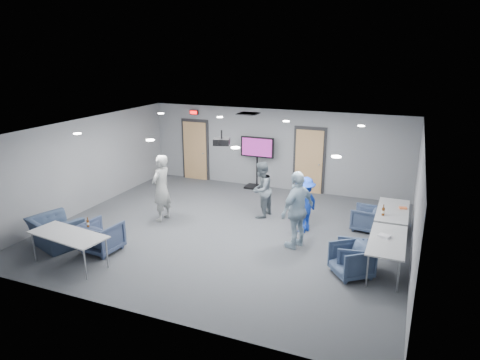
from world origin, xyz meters
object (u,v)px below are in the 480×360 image
at_px(chair_right_b, 353,256).
at_px(chair_front_a, 102,237).
at_px(bottle_right, 383,211).
at_px(projector, 222,142).
at_px(chair_right_a, 366,218).
at_px(bottle_front, 88,223).
at_px(person_c, 297,210).
at_px(person_a, 161,188).
at_px(chair_right_c, 351,260).
at_px(table_right_a, 393,211).
at_px(table_right_b, 387,242).
at_px(person_b, 261,190).
at_px(person_d, 304,205).
at_px(table_front_left, 68,236).
at_px(chair_front_b, 56,232).
at_px(tv_stand, 257,159).

relative_size(chair_right_b, chair_front_a, 0.87).
xyz_separation_m(bottle_right, projector, (-3.87, -0.85, 1.57)).
relative_size(chair_right_a, chair_front_a, 0.86).
relative_size(chair_front_a, bottle_front, 3.53).
distance_m(person_c, chair_right_a, 2.28).
height_order(chair_front_a, bottle_right, bottle_right).
relative_size(person_a, chair_right_c, 2.45).
xyz_separation_m(table_right_a, table_right_b, (-0.00, -1.90, -0.00)).
xyz_separation_m(person_a, chair_right_b, (5.32, -0.93, -0.61)).
bearing_deg(bottle_right, chair_right_b, -105.28).
xyz_separation_m(person_b, person_c, (1.45, -1.53, 0.14)).
bearing_deg(bottle_right, person_c, -152.75).
bearing_deg(person_d, projector, -43.63).
xyz_separation_m(chair_right_a, bottle_right, (0.45, -0.71, 0.52)).
xyz_separation_m(chair_right_c, table_right_b, (0.65, 0.48, 0.34)).
distance_m(chair_right_b, chair_right_c, 0.25).
bearing_deg(person_c, chair_right_b, 87.99).
bearing_deg(table_front_left, chair_front_b, 156.58).
bearing_deg(projector, table_right_a, 1.40).
height_order(person_d, chair_front_a, person_d).
bearing_deg(chair_front_a, chair_right_b, -162.30).
height_order(person_d, table_right_a, person_d).
height_order(chair_right_a, chair_front_a, chair_front_a).
bearing_deg(tv_stand, person_a, -111.06).
distance_m(bottle_front, projector, 3.64).
relative_size(person_c, chair_front_b, 1.68).
bearing_deg(bottle_right, table_front_left, -149.19).
bearing_deg(chair_right_a, bottle_front, -48.94).
xyz_separation_m(person_d, chair_front_b, (-5.31, -3.13, -0.37)).
height_order(chair_right_c, table_right_a, table_right_a).
relative_size(chair_front_a, chair_front_b, 0.72).
height_order(person_c, chair_right_a, person_c).
bearing_deg(bottle_right, person_d, 179.83).
relative_size(chair_right_c, projector, 1.61).
relative_size(chair_right_c, table_right_a, 0.42).
distance_m(chair_right_c, projector, 4.13).
distance_m(person_c, chair_right_c, 1.80).
bearing_deg(table_right_a, chair_right_b, 163.03).
distance_m(chair_front_b, bottle_front, 1.23).
distance_m(person_d, projector, 2.69).
bearing_deg(chair_front_b, projector, -126.76).
bearing_deg(table_right_a, chair_front_a, 118.78).
height_order(person_a, projector, projector).
xyz_separation_m(chair_front_b, table_front_left, (1.00, -0.60, 0.32)).
distance_m(person_c, table_right_a, 2.55).
xyz_separation_m(chair_right_a, tv_stand, (-3.89, 2.32, 0.69)).
bearing_deg(person_a, chair_right_c, 83.19).
xyz_separation_m(person_a, chair_front_b, (-1.48, -2.42, -0.57)).
bearing_deg(table_right_b, person_a, 83.33).
bearing_deg(person_b, chair_front_b, -37.79).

